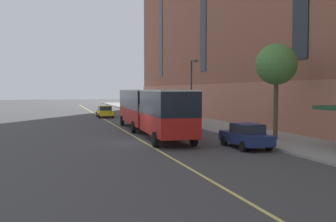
# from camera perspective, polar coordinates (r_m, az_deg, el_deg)

# --- Properties ---
(ground_plane) EXTENTS (260.00, 260.00, 0.00)m
(ground_plane) POSITION_cam_1_polar(r_m,az_deg,el_deg) (27.57, -3.10, -4.56)
(ground_plane) COLOR #424244
(sidewalk) EXTENTS (5.63, 160.00, 0.15)m
(sidewalk) POSITION_cam_1_polar(r_m,az_deg,el_deg) (33.69, 11.60, -3.10)
(sidewalk) COLOR gray
(sidewalk) RESTS_ON ground
(city_bus) EXTENTS (3.47, 19.36, 3.68)m
(city_bus) POSITION_cam_1_polar(r_m,az_deg,el_deg) (33.08, -2.68, 0.42)
(city_bus) COLOR red
(city_bus) RESTS_ON ground
(parked_car_navy_0) EXTENTS (1.99, 4.25, 1.56)m
(parked_car_navy_0) POSITION_cam_1_polar(r_m,az_deg,el_deg) (25.16, 11.26, -3.56)
(parked_car_navy_0) COLOR navy
(parked_car_navy_0) RESTS_ON ground
(parked_car_red_1) EXTENTS (2.04, 4.33, 1.56)m
(parked_car_red_1) POSITION_cam_1_polar(r_m,az_deg,el_deg) (59.95, -5.04, 0.31)
(parked_car_red_1) COLOR #B21E19
(parked_car_red_1) RESTS_ON ground
(parked_car_green_2) EXTENTS (2.01, 4.61, 1.56)m
(parked_car_green_2) POSITION_cam_1_polar(r_m,az_deg,el_deg) (38.65, 1.31, -1.20)
(parked_car_green_2) COLOR #23603D
(parked_car_green_2) RESTS_ON ground
(parked_car_darkgray_3) EXTENTS (2.08, 4.65, 1.56)m
(parked_car_darkgray_3) POSITION_cam_1_polar(r_m,az_deg,el_deg) (46.47, -1.57, -0.48)
(parked_car_darkgray_3) COLOR #4C4C51
(parked_car_darkgray_3) RESTS_ON ground
(taxi_cab) EXTENTS (1.98, 4.72, 1.56)m
(taxi_cab) POSITION_cam_1_polar(r_m,az_deg,el_deg) (53.05, -9.16, -0.08)
(taxi_cab) COLOR yellow
(taxi_cab) RESTS_ON ground
(street_tree_mid_block) EXTENTS (2.94, 2.94, 6.81)m
(street_tree_mid_block) POSITION_cam_1_polar(r_m,az_deg,el_deg) (29.11, 15.44, 6.46)
(street_tree_mid_block) COLOR brown
(street_tree_mid_block) RESTS_ON sidewalk
(street_lamp) EXTENTS (0.36, 1.48, 6.51)m
(street_lamp) POSITION_cam_1_polar(r_m,az_deg,el_deg) (39.81, 3.52, 3.80)
(street_lamp) COLOR #2D2D30
(street_lamp) RESTS_ON sidewalk
(lane_centerline) EXTENTS (0.16, 140.00, 0.01)m
(lane_centerline) POSITION_cam_1_polar(r_m,az_deg,el_deg) (30.44, -4.68, -3.84)
(lane_centerline) COLOR #E0D66B
(lane_centerline) RESTS_ON ground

